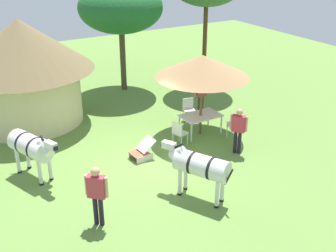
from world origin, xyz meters
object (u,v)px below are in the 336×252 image
Objects in this scene: patio_chair_near_hut at (235,123)px; zebra_nearest_camera at (32,147)px; shade_umbrella at (202,66)px; patio_chair_east_end at (179,132)px; patio_chair_west_end at (189,108)px; striped_lounge_chair at (142,151)px; patio_dining_table at (201,117)px; zebra_by_umbrella at (200,166)px; thatched_hut at (24,65)px; guest_beside_umbrella at (201,92)px; guest_behind_table at (238,127)px; acacia_tree_far_lawn at (121,8)px; standing_watcher at (97,191)px.

patio_chair_near_hut is 7.11m from zebra_nearest_camera.
shade_umbrella reaches higher than patio_chair_east_end.
patio_chair_west_end is at bearing 169.23° from zebra_nearest_camera.
patio_dining_table is at bearing -82.26° from striped_lounge_chair.
shade_umbrella is 3.64m from striped_lounge_chair.
zebra_by_umbrella is at bearing 115.64° from zebra_nearest_camera.
thatched_hut is 2.65× the size of zebra_by_umbrella.
guest_beside_umbrella is 0.79× the size of zebra_nearest_camera.
zebra_nearest_camera is (-4.87, 0.46, 0.51)m from patio_chair_east_end.
patio_dining_table is 1.27m from patio_chair_east_end.
guest_behind_table reaches higher than patio_dining_table.
patio_chair_west_end is 1.07× the size of striped_lounge_chair.
patio_dining_table is at bearing -40.37° from thatched_hut.
striped_lounge_chair is 7.71m from acacia_tree_far_lawn.
guest_beside_umbrella is 5.40m from acacia_tree_far_lawn.
standing_watcher reaches higher than guest_beside_umbrella.
thatched_hut is at bearing -16.83° from patio_chair_west_end.
patio_chair_near_hut is (0.97, -0.81, -0.14)m from patio_dining_table.
striped_lounge_chair is at bearing 87.82° from standing_watcher.
guest_beside_umbrella is at bearing 55.14° from shade_umbrella.
thatched_hut is 8.19m from patio_chair_near_hut.
acacia_tree_far_lawn is at bearing 104.32° from standing_watcher.
patio_chair_west_end is (5.42, -3.14, -1.76)m from thatched_hut.
patio_chair_near_hut is 4.26m from zebra_by_umbrella.
standing_watcher is at bearing 146.00° from zebra_by_umbrella.
zebra_nearest_camera reaches higher than striped_lounge_chair.
striped_lounge_chair is (-2.94, 1.32, -0.72)m from guest_behind_table.
patio_chair_east_end is 0.18× the size of acacia_tree_far_lawn.
patio_chair_east_end is (3.94, -4.78, -1.76)m from thatched_hut.
guest_beside_umbrella is at bearing -25.07° from thatched_hut.
guest_behind_table is at bearing -49.43° from thatched_hut.
standing_watcher reaches higher than zebra_by_umbrella.
patio_chair_east_end is at bearing -97.44° from acacia_tree_far_lawn.
shade_umbrella is at bearing 90.00° from patio_chair_near_hut.
guest_beside_umbrella is at bearing 38.43° from patio_chair_near_hut.
thatched_hut is 4.59m from zebra_nearest_camera.
thatched_hut is at bearing 158.57° from guest_beside_umbrella.
guest_behind_table is 0.79× the size of zebra_nearest_camera.
patio_chair_west_end and patio_chair_east_end have the same top height.
patio_chair_west_end is 0.45× the size of zebra_by_umbrella.
patio_chair_near_hut and patio_chair_east_end have the same top height.
patio_chair_west_end is at bearing 118.89° from patio_chair_east_end.
guest_beside_umbrella is 1.92× the size of striped_lounge_chair.
zebra_by_umbrella is (2.75, -7.76, -1.25)m from thatched_hut.
striped_lounge_chair is (-3.01, -1.79, -0.26)m from patio_chair_west_end.
patio_chair_near_hut is at bearing 63.07° from standing_watcher.
striped_lounge_chair is (2.54, 2.53, -0.76)m from standing_watcher.
shade_umbrella reaches higher than guest_beside_umbrella.
shade_umbrella is at bearing 26.89° from zebra_by_umbrella.
zebra_by_umbrella is (-3.42, -4.88, 0.06)m from guest_beside_umbrella.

